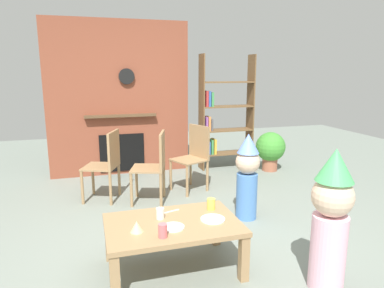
{
  "coord_description": "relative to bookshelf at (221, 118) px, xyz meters",
  "views": [
    {
      "loc": [
        -0.87,
        -3.01,
        1.64
      ],
      "look_at": [
        0.15,
        0.4,
        0.89
      ],
      "focal_mm": 32.58,
      "sensor_mm": 36.0,
      "label": 1
    }
  ],
  "objects": [
    {
      "name": "dining_chair_middle",
      "position": [
        -1.37,
        -1.26,
        -0.35
      ],
      "size": [
        0.5,
        0.5,
        0.9
      ],
      "rotation": [
        0.0,
        0.0,
        2.83
      ],
      "color": "#9E7A51",
      "rests_on": "ground_plane"
    },
    {
      "name": "paper_cup_center",
      "position": [
        -1.13,
        -2.66,
        -0.39
      ],
      "size": [
        0.07,
        0.07,
        0.1
      ],
      "primitive_type": "cylinder",
      "color": "#F2CC4C",
      "rests_on": "coffee_table"
    },
    {
      "name": "table_fork",
      "position": [
        -1.48,
        -2.6,
        -0.44
      ],
      "size": [
        0.15,
        0.06,
        0.01
      ],
      "primitive_type": "cube",
      "rotation": [
        0.0,
        0.0,
        0.29
      ],
      "color": "silver",
      "rests_on": "coffee_table"
    },
    {
      "name": "child_in_pink",
      "position": [
        -0.48,
        -2.04,
        -0.35
      ],
      "size": [
        0.27,
        0.27,
        0.97
      ],
      "rotation": [
        0.0,
        0.0,
        -2.49
      ],
      "color": "#4C7FC6",
      "rests_on": "ground_plane"
    },
    {
      "name": "bookshelf",
      "position": [
        0.0,
        0.0,
        0.0
      ],
      "size": [
        0.9,
        0.28,
        1.9
      ],
      "color": "brown",
      "rests_on": "ground_plane"
    },
    {
      "name": "paper_cup_near_right",
      "position": [
        -1.61,
        -2.73,
        -0.39
      ],
      "size": [
        0.07,
        0.07,
        0.09
      ],
      "primitive_type": "cylinder",
      "color": "silver",
      "rests_on": "coffee_table"
    },
    {
      "name": "paper_plate_rear",
      "position": [
        -1.54,
        -2.93,
        -0.43
      ],
      "size": [
        0.18,
        0.18,
        0.01
      ],
      "primitive_type": "cylinder",
      "color": "white",
      "rests_on": "coffee_table"
    },
    {
      "name": "child_with_cone_hat",
      "position": [
        -0.46,
        -3.4,
        -0.28
      ],
      "size": [
        0.3,
        0.3,
        1.1
      ],
      "rotation": [
        0.0,
        0.0,
        2.64
      ],
      "color": "#EAB2C6",
      "rests_on": "ground_plane"
    },
    {
      "name": "brick_fireplace_feature",
      "position": [
        -1.65,
        0.2,
        0.33
      ],
      "size": [
        2.2,
        0.28,
        2.4
      ],
      "color": "brown",
      "rests_on": "ground_plane"
    },
    {
      "name": "birthday_cake_slice",
      "position": [
        -1.83,
        -2.91,
        -0.4
      ],
      "size": [
        0.1,
        0.1,
        0.09
      ],
      "primitive_type": "cone",
      "color": "#EAC68C",
      "rests_on": "coffee_table"
    },
    {
      "name": "ground_plane",
      "position": [
        -1.26,
        -2.4,
        -0.86
      ],
      "size": [
        12.0,
        12.0,
        0.0
      ],
      "primitive_type": "plane",
      "color": "gray"
    },
    {
      "name": "coffee_table",
      "position": [
        -1.52,
        -2.83,
        -0.5
      ],
      "size": [
        1.09,
        0.71,
        0.42
      ],
      "color": "#9E7A51",
      "rests_on": "ground_plane"
    },
    {
      "name": "dining_chair_left",
      "position": [
        -1.94,
        -1.02,
        -0.35
      ],
      "size": [
        0.52,
        0.52,
        0.9
      ],
      "rotation": [
        0.0,
        0.0,
        2.76
      ],
      "color": "#9E7A51",
      "rests_on": "ground_plane"
    },
    {
      "name": "paper_cup_near_left",
      "position": [
        -1.66,
        -3.06,
        -0.39
      ],
      "size": [
        0.07,
        0.07,
        0.11
      ],
      "primitive_type": "cylinder",
      "color": "#E5666B",
      "rests_on": "coffee_table"
    },
    {
      "name": "dining_chair_right",
      "position": [
        -0.77,
        -0.94,
        -0.35
      ],
      "size": [
        0.53,
        0.53,
        0.9
      ],
      "rotation": [
        0.0,
        0.0,
        3.55
      ],
      "color": "#9E7A51",
      "rests_on": "ground_plane"
    },
    {
      "name": "paper_plate_front",
      "position": [
        -1.19,
        -2.87,
        -0.43
      ],
      "size": [
        0.2,
        0.2,
        0.01
      ],
      "primitive_type": "cylinder",
      "color": "white",
      "rests_on": "coffee_table"
    },
    {
      "name": "potted_plant_tall",
      "position": [
        0.72,
        -0.4,
        -0.49
      ],
      "size": [
        0.49,
        0.49,
        0.65
      ],
      "color": "#9E5B42",
      "rests_on": "ground_plane"
    }
  ]
}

